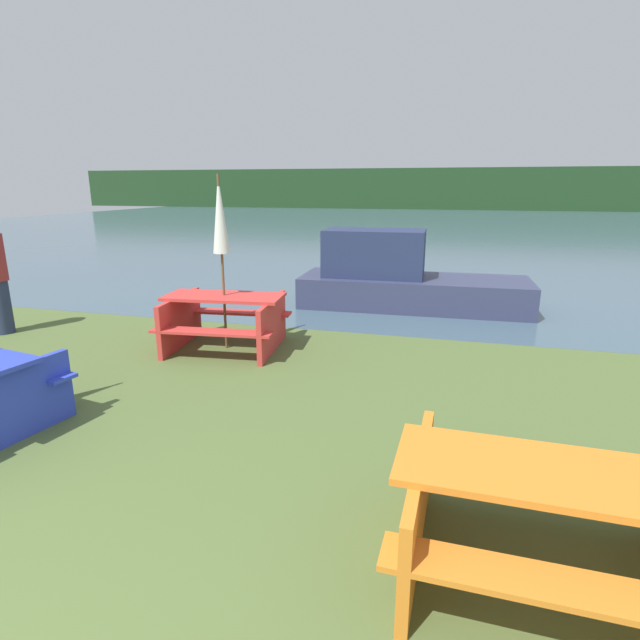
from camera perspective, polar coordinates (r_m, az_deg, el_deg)
The scene contains 6 objects.
water at distance 32.78m, azimuth 11.29°, elevation 10.78°, with size 60.00×50.00×0.00m.
far_treeline at distance 52.67m, azimuth 13.06°, elevation 14.40°, with size 80.00×1.60×4.00m.
picnic_table_orange at distance 3.42m, azimuth 25.00°, elevation -19.46°, with size 1.87×1.43×0.73m.
picnic_table_red at distance 7.34m, azimuth -10.79°, elevation 0.33°, with size 1.81×1.55×0.79m.
umbrella_white at distance 7.12m, azimuth -11.36°, elevation 11.48°, with size 0.23×0.23×2.46m.
boat at distance 9.90m, azimuth 9.22°, elevation 4.58°, with size 4.40×1.63×1.49m.
Camera 1 is at (2.29, -0.41, 2.31)m, focal length 28.00 mm.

